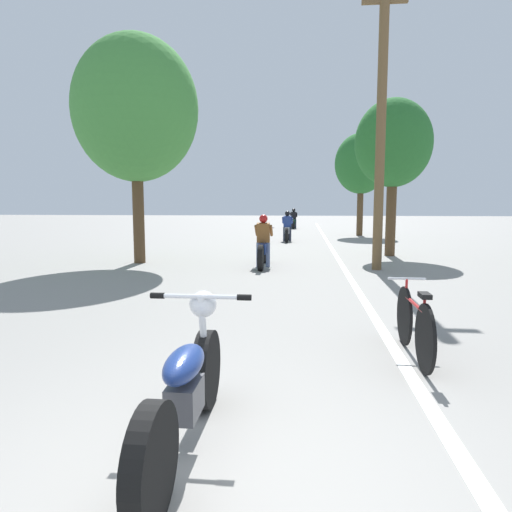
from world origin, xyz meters
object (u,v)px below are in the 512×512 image
Objects in this scene: roadside_tree_right_far at (361,164)px; motorcycle_rider_far at (294,221)px; roadside_tree_left at (135,109)px; motorcycle_foreground at (187,388)px; roadside_tree_right_near at (393,144)px; motorcycle_rider_lead at (263,247)px; bicycle_parked at (414,324)px; motorcycle_rider_mid at (287,230)px; utility_pole at (381,124)px.

motorcycle_rider_far is at bearing 119.71° from roadside_tree_right_far.
roadside_tree_right_far is 7.93m from motorcycle_rider_far.
roadside_tree_left is 11.06m from motorcycle_foreground.
roadside_tree_right_near is 5.73m from motorcycle_rider_lead.
bicycle_parked is at bearing -72.14° from motorcycle_rider_lead.
roadside_tree_left is 3.08× the size of motorcycle_foreground.
motorcycle_rider_mid is at bearing -90.37° from motorcycle_rider_far.
motorcycle_foreground is at bearing -68.07° from roadside_tree_left.
motorcycle_rider_far is 25.74m from bicycle_parked.
motorcycle_rider_lead is 1.33× the size of bicycle_parked.
utility_pole is 9.89m from motorcycle_foreground.
motorcycle_rider_lead reaches higher than motorcycle_foreground.
roadside_tree_right_near is 2.26× the size of motorcycle_rider_lead.
motorcycle_rider_far is (4.02, 18.14, -3.77)m from roadside_tree_left.
utility_pole reaches higher than roadside_tree_right_near.
motorcycle_rider_mid is (-2.61, 8.57, -3.16)m from utility_pole.
motorcycle_rider_mid and motorcycle_rider_far have the same top height.
motorcycle_foreground is (3.87, -9.62, -3.85)m from roadside_tree_left.
roadside_tree_left is at bearing 111.93° from motorcycle_foreground.
roadside_tree_right_near is at bearing 73.47° from motorcycle_foreground.
roadside_tree_right_far is 2.74× the size of motorcycle_rider_far.
motorcycle_foreground is 0.96× the size of motorcycle_rider_mid.
roadside_tree_right_near is 7.93m from roadside_tree_left.
roadside_tree_left is at bearing 128.07° from bicycle_parked.
bicycle_parked is at bearing -95.58° from utility_pole.
roadside_tree_right_near is (0.91, 3.21, -0.12)m from utility_pole.
motorcycle_rider_mid is (0.08, 17.51, 0.08)m from motorcycle_foreground.
utility_pole reaches higher than motorcycle_rider_far.
utility_pole is 12.56m from roadside_tree_right_far.
roadside_tree_right_near is 3.01× the size of bicycle_parked.
motorcycle_rider_mid is at bearing 106.94° from utility_pole.
motorcycle_foreground is 9.21m from motorcycle_rider_lead.
motorcycle_rider_lead is at bearing -108.15° from roadside_tree_right_far.
roadside_tree_right_near is at bearing -77.50° from motorcycle_rider_far.
roadside_tree_right_far is 19.73m from bicycle_parked.
roadside_tree_right_far is 22.03m from motorcycle_foreground.
roadside_tree_right_far is (0.14, 9.30, 0.15)m from roadside_tree_right_near.
roadside_tree_right_near is 2.44× the size of motorcycle_foreground.
roadside_tree_right_near reaches higher than motorcycle_rider_mid.
utility_pole is 1.35× the size of roadside_tree_right_far.
roadside_tree_right_near is at bearing 81.06° from bicycle_parked.
roadside_tree_right_far reaches higher than motorcycle_rider_lead.
motorcycle_rider_lead reaches higher than motorcycle_rider_far.
bicycle_parked is at bearing -82.83° from motorcycle_rider_mid.
utility_pole is 4.33m from motorcycle_rider_lead.
motorcycle_rider_far is (-3.60, 6.30, -3.20)m from roadside_tree_right_far.
motorcycle_rider_mid is 1.11× the size of motorcycle_rider_far.
bicycle_parked is at bearing -85.82° from motorcycle_rider_far.
roadside_tree_right_far is 13.28m from motorcycle_rider_lead.
bicycle_parked is (5.90, -7.53, -3.91)m from roadside_tree_left.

